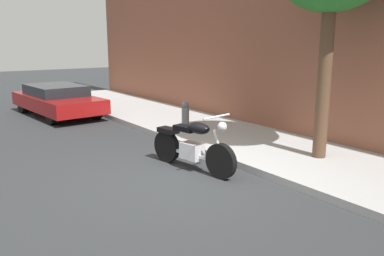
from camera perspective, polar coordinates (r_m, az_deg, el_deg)
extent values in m
plane|color=#303335|center=(7.32, -1.00, -7.41)|extent=(60.00, 60.00, 0.00)
cube|color=#B1B1B1|center=(8.98, 13.07, -3.48)|extent=(24.93, 2.83, 0.14)
cylinder|color=black|center=(7.29, 4.16, -4.77)|extent=(0.67, 0.23, 0.66)
cylinder|color=black|center=(8.28, -3.65, -2.64)|extent=(0.67, 0.23, 0.66)
cube|color=silver|center=(7.75, 0.00, -3.29)|extent=(0.48, 0.35, 0.32)
cube|color=silver|center=(7.77, 0.00, -3.79)|extent=(1.33, 0.31, 0.06)
ellipsoid|color=black|center=(7.51, 0.98, -0.02)|extent=(0.56, 0.35, 0.22)
cube|color=black|center=(7.77, -0.94, -0.05)|extent=(0.51, 0.32, 0.10)
cube|color=black|center=(8.16, -3.45, -0.32)|extent=(0.47, 0.31, 0.10)
cylinder|color=silver|center=(7.25, 3.83, -2.56)|extent=(0.28, 0.10, 0.58)
cylinder|color=silver|center=(7.17, 3.53, 1.64)|extent=(0.16, 0.70, 0.04)
sphere|color=silver|center=(7.11, 4.36, 0.22)|extent=(0.17, 0.17, 0.17)
cylinder|color=silver|center=(8.06, -0.47, -3.42)|extent=(0.80, 0.23, 0.09)
cylinder|color=black|center=(13.22, -13.62, 2.67)|extent=(0.66, 0.27, 0.64)
cylinder|color=black|center=(12.65, -19.49, 1.87)|extent=(0.66, 0.27, 0.64)
cylinder|color=black|center=(15.60, -17.99, 3.86)|extent=(0.66, 0.27, 0.64)
cylinder|color=black|center=(15.12, -23.07, 3.21)|extent=(0.66, 0.27, 0.64)
cube|color=maroon|center=(14.10, -18.70, 3.55)|extent=(4.24, 2.06, 0.45)
cube|color=#1E2328|center=(14.14, -18.95, 5.05)|extent=(2.26, 1.69, 0.40)
cylinder|color=brown|center=(8.33, 18.45, 7.00)|extent=(0.27, 0.27, 3.57)
cylinder|color=slate|center=(10.65, -0.95, 1.01)|extent=(0.20, 0.20, 0.75)
sphere|color=slate|center=(10.57, -0.96, 3.33)|extent=(0.19, 0.19, 0.19)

